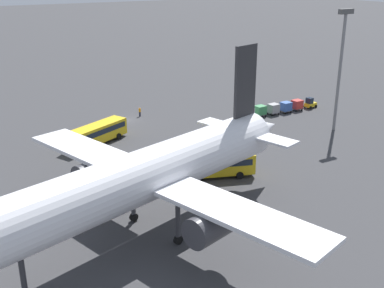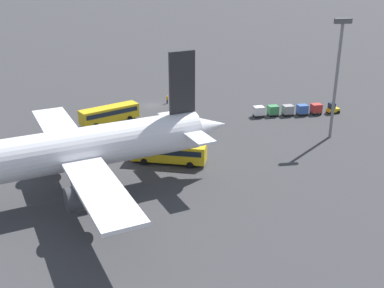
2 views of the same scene
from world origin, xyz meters
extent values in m
plane|color=#38383A|center=(0.00, 0.00, 0.00)|extent=(600.00, 600.00, 0.00)
cylinder|color=silver|center=(13.95, 38.70, 6.84)|extent=(36.82, 15.89, 5.26)
cone|color=silver|center=(-5.19, 32.81, 6.84)|extent=(7.93, 6.54, 4.74)
cube|color=silver|center=(8.91, 48.78, 6.18)|extent=(9.58, 17.63, 0.44)
cube|color=silver|center=(15.46, 27.53, 6.18)|extent=(9.58, 17.63, 0.44)
cube|color=#262628|center=(-1.92, 33.81, 13.68)|extent=(3.63, 1.43, 8.42)
cube|color=silver|center=(-2.27, 33.70, 7.37)|extent=(6.49, 13.83, 0.28)
cylinder|color=#38383D|center=(10.72, 46.67, 4.52)|extent=(5.08, 4.07, 2.89)
cylinder|color=#38383D|center=(15.77, 30.29, 4.52)|extent=(5.08, 4.07, 2.89)
cylinder|color=#38383D|center=(26.29, 42.50, 2.10)|extent=(0.50, 0.50, 4.21)
cylinder|color=#38383D|center=(11.18, 41.42, 2.10)|extent=(0.50, 0.50, 4.21)
cylinder|color=black|center=(11.18, 41.42, 0.45)|extent=(1.01, 0.74, 0.90)
cylinder|color=#38383D|center=(13.19, 34.89, 2.10)|extent=(0.50, 0.50, 4.21)
cylinder|color=black|center=(13.19, 34.89, 0.45)|extent=(1.01, 0.74, 0.90)
cube|color=gold|center=(8.48, 9.37, 1.76)|extent=(11.20, 7.45, 2.62)
cube|color=#192333|center=(8.48, 9.37, 2.22)|extent=(10.42, 7.09, 0.84)
cylinder|color=black|center=(10.93, 12.19, 0.50)|extent=(1.03, 0.72, 1.00)
cylinder|color=black|center=(12.21, 9.66, 0.50)|extent=(1.03, 0.72, 1.00)
cylinder|color=black|center=(4.74, 9.08, 0.50)|extent=(1.03, 0.72, 1.00)
cylinder|color=black|center=(6.02, 6.54, 0.50)|extent=(1.03, 0.72, 1.00)
cube|color=gold|center=(-0.45, 29.01, 1.78)|extent=(11.62, 6.34, 2.66)
cube|color=#192333|center=(-0.45, 29.01, 2.24)|extent=(10.77, 6.09, 0.85)
cylinder|color=black|center=(3.35, 29.30, 0.50)|extent=(1.04, 0.61, 1.00)
cylinder|color=black|center=(2.39, 26.47, 0.50)|extent=(1.04, 0.61, 1.00)
cylinder|color=black|center=(-3.28, 31.55, 0.50)|extent=(1.04, 0.61, 1.00)
cylinder|color=black|center=(-4.24, 28.72, 0.50)|extent=(1.04, 0.61, 1.00)
cube|color=gold|center=(-35.06, 10.45, 0.65)|extent=(2.58, 1.67, 0.70)
cube|color=#192333|center=(-34.65, 10.51, 1.55)|extent=(1.25, 1.33, 1.10)
cylinder|color=black|center=(-34.35, 11.27, 0.30)|extent=(0.63, 0.31, 0.60)
cylinder|color=black|center=(-34.12, 9.89, 0.30)|extent=(0.63, 0.31, 0.60)
cylinder|color=black|center=(-36.00, 11.00, 0.30)|extent=(0.63, 0.31, 0.60)
cylinder|color=black|center=(-35.78, 9.62, 0.30)|extent=(0.63, 0.31, 0.60)
cylinder|color=#1E1E2D|center=(-3.39, -0.93, 0.42)|extent=(0.32, 0.32, 0.85)
cylinder|color=orange|center=(-3.39, -0.93, 1.18)|extent=(0.38, 0.38, 0.65)
sphere|color=tan|center=(-3.39, -0.93, 1.62)|extent=(0.24, 0.24, 0.24)
cube|color=#38383D|center=(-31.46, 10.53, 0.41)|extent=(2.14, 1.85, 0.10)
cube|color=#B72D28|center=(-31.46, 10.53, 1.26)|extent=(2.04, 1.77, 1.60)
cylinder|color=black|center=(-30.76, 11.23, 0.18)|extent=(0.37, 0.15, 0.36)
cylinder|color=black|center=(-30.65, 9.96, 0.18)|extent=(0.37, 0.15, 0.36)
cylinder|color=black|center=(-32.28, 11.10, 0.18)|extent=(0.37, 0.15, 0.36)
cylinder|color=black|center=(-32.16, 9.82, 0.18)|extent=(0.37, 0.15, 0.36)
cube|color=#38383D|center=(-28.57, 10.65, 0.41)|extent=(2.14, 1.85, 0.10)
cube|color=#33569E|center=(-28.57, 10.65, 1.26)|extent=(2.04, 1.77, 1.60)
cylinder|color=black|center=(-27.87, 11.36, 0.18)|extent=(0.37, 0.15, 0.36)
cylinder|color=black|center=(-27.75, 10.08, 0.18)|extent=(0.37, 0.15, 0.36)
cylinder|color=black|center=(-29.38, 11.22, 0.18)|extent=(0.37, 0.15, 0.36)
cylinder|color=black|center=(-29.27, 9.94, 0.18)|extent=(0.37, 0.15, 0.36)
cube|color=#38383D|center=(-25.68, 10.52, 0.41)|extent=(2.14, 1.85, 0.10)
cube|color=gray|center=(-25.68, 10.52, 1.26)|extent=(2.04, 1.77, 1.60)
cylinder|color=black|center=(-24.98, 11.23, 0.18)|extent=(0.37, 0.15, 0.36)
cylinder|color=black|center=(-24.86, 9.95, 0.18)|extent=(0.37, 0.15, 0.36)
cylinder|color=black|center=(-26.49, 11.09, 0.18)|extent=(0.37, 0.15, 0.36)
cylinder|color=black|center=(-26.38, 9.82, 0.18)|extent=(0.37, 0.15, 0.36)
cube|color=#38383D|center=(-22.79, 10.27, 0.41)|extent=(2.14, 1.85, 0.10)
cube|color=#38844C|center=(-22.79, 10.27, 1.26)|extent=(2.04, 1.77, 1.60)
cylinder|color=black|center=(-22.09, 10.97, 0.18)|extent=(0.37, 0.15, 0.36)
cylinder|color=black|center=(-21.97, 9.70, 0.18)|extent=(0.37, 0.15, 0.36)
cylinder|color=black|center=(-23.60, 10.84, 0.18)|extent=(0.37, 0.15, 0.36)
cylinder|color=black|center=(-23.48, 9.56, 0.18)|extent=(0.37, 0.15, 0.36)
cube|color=#38383D|center=(-19.89, 10.38, 0.41)|extent=(2.14, 1.85, 0.10)
cube|color=silver|center=(-19.89, 10.38, 1.26)|extent=(2.04, 1.77, 1.60)
cylinder|color=black|center=(-19.20, 11.09, 0.18)|extent=(0.37, 0.15, 0.36)
cylinder|color=black|center=(-19.08, 9.82, 0.18)|extent=(0.37, 0.15, 0.36)
cylinder|color=black|center=(-20.71, 10.95, 0.18)|extent=(0.37, 0.15, 0.36)
cylinder|color=black|center=(-20.59, 9.68, 0.18)|extent=(0.37, 0.15, 0.36)
cylinder|color=slate|center=(-29.04, 22.70, 9.61)|extent=(0.50, 0.50, 19.21)
cube|color=#4C4C4C|center=(-29.04, 22.70, 19.61)|extent=(2.80, 0.70, 0.80)
camera|label=1|loc=(30.73, 78.53, 26.15)|focal=45.00mm
camera|label=2|loc=(6.29, 95.34, 30.23)|focal=45.00mm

